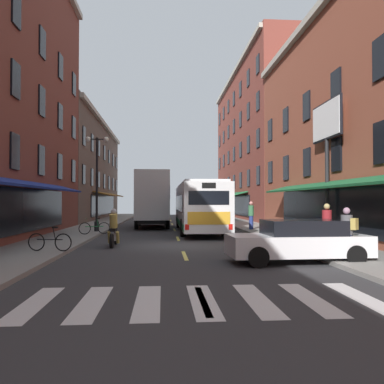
{
  "coord_description": "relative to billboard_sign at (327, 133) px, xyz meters",
  "views": [
    {
      "loc": [
        -0.81,
        -17.9,
        2.0
      ],
      "look_at": [
        0.86,
        4.54,
        2.52
      ],
      "focal_mm": 36.78,
      "sensor_mm": 36.0,
      "label": 1
    }
  ],
  "objects": [
    {
      "name": "ground_plane",
      "position": [
        -7.05,
        -0.37,
        -5.3
      ],
      "size": [
        34.8,
        80.0,
        0.1
      ],
      "primitive_type": "cube",
      "color": "#333335"
    },
    {
      "name": "lane_centre_dashes",
      "position": [
        -7.05,
        -0.62,
        -5.25
      ],
      "size": [
        0.14,
        73.9,
        0.01
      ],
      "color": "#DBCC4C",
      "rests_on": "ground"
    },
    {
      "name": "crosswalk_near",
      "position": [
        -7.05,
        -10.37,
        -5.25
      ],
      "size": [
        7.1,
        2.8,
        0.01
      ],
      "color": "silver",
      "rests_on": "ground"
    },
    {
      "name": "sidewalk_left",
      "position": [
        -12.95,
        -0.37,
        -5.18
      ],
      "size": [
        3.0,
        80.0,
        0.14
      ],
      "primitive_type": "cube",
      "color": "gray",
      "rests_on": "ground"
    },
    {
      "name": "sidewalk_right",
      "position": [
        -1.15,
        -0.37,
        -5.18
      ],
      "size": [
        3.0,
        80.0,
        0.14
      ],
      "primitive_type": "cube",
      "color": "gray",
      "rests_on": "ground"
    },
    {
      "name": "billboard_sign",
      "position": [
        0.0,
        0.0,
        0.0
      ],
      "size": [
        0.4,
        3.19,
        6.65
      ],
      "color": "black",
      "rests_on": "sidewalk_right"
    },
    {
      "name": "transit_bus",
      "position": [
        -5.52,
        7.41,
        -3.6
      ],
      "size": [
        2.69,
        12.18,
        3.14
      ],
      "color": "silver",
      "rests_on": "ground"
    },
    {
      "name": "box_truck",
      "position": [
        -8.63,
        11.38,
        -3.15
      ],
      "size": [
        2.58,
        7.3,
        4.13
      ],
      "color": "#B21E19",
      "rests_on": "ground"
    },
    {
      "name": "sedan_near",
      "position": [
        -8.55,
        20.18,
        -4.55
      ],
      "size": [
        1.98,
        4.26,
        1.38
      ],
      "color": "black",
      "rests_on": "ground"
    },
    {
      "name": "sedan_mid",
      "position": [
        -3.45,
        -5.76,
        -4.55
      ],
      "size": [
        4.55,
        2.03,
        1.38
      ],
      "color": "silver",
      "rests_on": "ground"
    },
    {
      "name": "motorcycle_rider",
      "position": [
        -10.01,
        -0.68,
        -4.55
      ],
      "size": [
        0.62,
        2.07,
        1.66
      ],
      "color": "black",
      "rests_on": "ground"
    },
    {
      "name": "bicycle_near",
      "position": [
        -11.68,
        4.18,
        -4.75
      ],
      "size": [
        1.67,
        0.58,
        0.91
      ],
      "color": "black",
      "rests_on": "sidewalk_left"
    },
    {
      "name": "bicycle_mid",
      "position": [
        -12.04,
        -3.28,
        -4.75
      ],
      "size": [
        1.69,
        0.52,
        0.91
      ],
      "color": "black",
      "rests_on": "sidewalk_left"
    },
    {
      "name": "pedestrian_near",
      "position": [
        -2.03,
        -6.23,
        -4.24
      ],
      "size": [
        0.49,
        0.5,
        1.66
      ],
      "rotation": [
        0.0,
        0.0,
        0.75
      ],
      "color": "navy",
      "rests_on": "sidewalk_right"
    },
    {
      "name": "pedestrian_mid",
      "position": [
        -1.49,
        -3.44,
        -4.2
      ],
      "size": [
        0.36,
        0.36,
        1.76
      ],
      "rotation": [
        0.0,
        0.0,
        0.87
      ],
      "color": "#4C4C51",
      "rests_on": "sidewalk_right"
    },
    {
      "name": "pedestrian_far",
      "position": [
        -2.05,
        7.25,
        -4.16
      ],
      "size": [
        0.36,
        0.36,
        1.84
      ],
      "rotation": [
        0.0,
        0.0,
        4.65
      ],
      "color": "navy",
      "rests_on": "sidewalk_right"
    },
    {
      "name": "street_lamp_twin",
      "position": [
        -11.91,
        6.25,
        -1.9
      ],
      "size": [
        1.42,
        0.32,
        5.84
      ],
      "color": "black",
      "rests_on": "sidewalk_left"
    }
  ]
}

